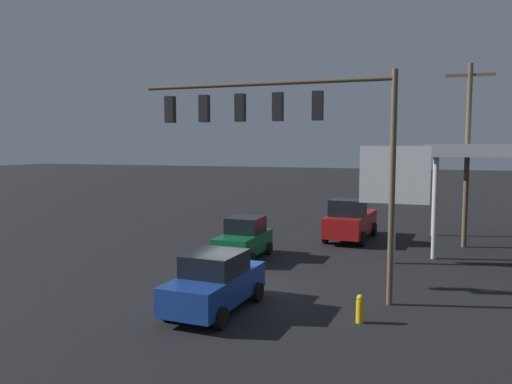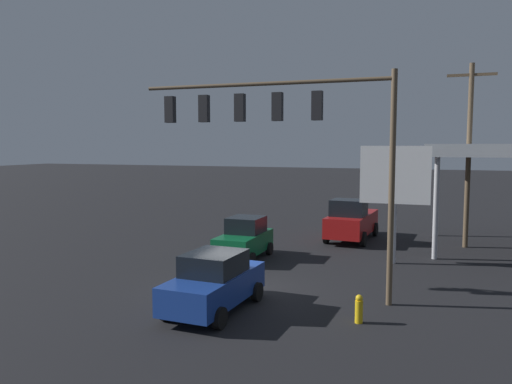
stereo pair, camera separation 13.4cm
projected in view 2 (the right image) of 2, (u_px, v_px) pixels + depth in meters
ground_plane at (238, 291)px, 18.50m from camera, size 200.00×200.00×0.00m
traffic_signal_assembly at (282, 125)px, 17.66m from camera, size 9.29×0.43×7.88m
utility_pole at (469, 151)px, 25.98m from camera, size 2.40×0.26×9.60m
price_sign at (395, 179)px, 22.48m from camera, size 3.09×0.27×5.37m
sedan_far at (214, 282)px, 16.28m from camera, size 2.24×4.49×1.93m
hatchback_crossing at (244, 239)px, 23.77m from camera, size 2.00×3.82×1.97m
pickup_parked at (351, 221)px, 28.32m from camera, size 2.56×5.33×2.40m
fire_hydrant at (359, 309)px, 15.16m from camera, size 0.24×0.24×0.88m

